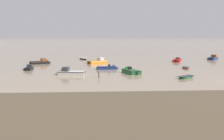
{
  "coord_description": "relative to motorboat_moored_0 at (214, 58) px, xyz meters",
  "views": [
    {
      "loc": [
        -25.68,
        -54.75,
        8.96
      ],
      "look_at": [
        -20.67,
        18.26,
        0.23
      ],
      "focal_mm": 51.16,
      "sensor_mm": 36.0,
      "label": 1
    }
  ],
  "objects": [
    {
      "name": "motorboat_moored_0",
      "position": [
        0.0,
        0.0,
        0.0
      ],
      "size": [
        5.3,
        6.09,
        2.3
      ],
      "rotation": [
        0.0,
        0.0,
        0.93
      ],
      "color": "navy",
      "rests_on": "ground"
    },
    {
      "name": "rowboat_moored_0",
      "position": [
        -22.11,
        -42.05,
        -0.16
      ],
      "size": [
        4.32,
        3.94,
        0.69
      ],
      "rotation": [
        0.0,
        0.0,
        3.83
      ],
      "color": "#23602D",
      "rests_on": "ground"
    },
    {
      "name": "motorboat_moored_1",
      "position": [
        -13.98,
        -6.48,
        -0.07
      ],
      "size": [
        4.11,
        6.14,
        2.0
      ],
      "rotation": [
        0.0,
        0.0,
        1.17
      ],
      "color": "red",
      "rests_on": "ground"
    },
    {
      "name": "motorboat_moored_3",
      "position": [
        -32.06,
        -33.09,
        -0.04
      ],
      "size": [
        4.01,
        6.84,
        2.22
      ],
      "rotation": [
        0.0,
        0.0,
        1.86
      ],
      "color": "#23602D",
      "rests_on": "ground"
    },
    {
      "name": "motorboat_moored_4",
      "position": [
        -45.55,
        -35.48,
        0.02
      ],
      "size": [
        6.77,
        3.41,
        2.46
      ],
      "rotation": [
        0.0,
        0.0,
        2.95
      ],
      "color": "white",
      "rests_on": "ground"
    },
    {
      "name": "motorboat_moored_5",
      "position": [
        -54.26,
        -11.02,
        -0.0
      ],
      "size": [
        6.32,
        4.4,
        2.28
      ],
      "rotation": [
        0.0,
        0.0,
        0.43
      ],
      "color": "black",
      "rests_on": "ground"
    },
    {
      "name": "rowboat_moored_2",
      "position": [
        -43.04,
        3.03,
        -0.16
      ],
      "size": [
        3.3,
        4.53,
        0.68
      ],
      "rotation": [
        0.0,
        0.0,
        2.05
      ],
      "color": "black",
      "rests_on": "ground"
    },
    {
      "name": "motorboat_moored_6",
      "position": [
        -55.35,
        -24.97,
        -0.09
      ],
      "size": [
        1.75,
        4.65,
        1.73
      ],
      "rotation": [
        0.0,
        0.0,
        1.54
      ],
      "color": "black",
      "rests_on": "ground"
    },
    {
      "name": "rowboat_moored_3",
      "position": [
        -17.21,
        -25.65,
        -0.2
      ],
      "size": [
        1.41,
        3.59,
        0.56
      ],
      "rotation": [
        0.0,
        0.0,
        1.51
      ],
      "color": "red",
      "rests_on": "ground"
    },
    {
      "name": "motorboat_moored_7",
      "position": [
        -37.94,
        -10.61,
        0.02
      ],
      "size": [
        6.62,
        5.49,
        2.46
      ],
      "rotation": [
        0.0,
        0.0,
        0.59
      ],
      "color": "orange",
      "rests_on": "ground"
    },
    {
      "name": "motorboat_moored_8",
      "position": [
        -35.99,
        -25.73,
        -0.09
      ],
      "size": [
        5.61,
        2.44,
        1.87
      ],
      "rotation": [
        0.0,
        0.0,
        0.1
      ],
      "color": "navy",
      "rests_on": "ground"
    },
    {
      "name": "mooring_post_left",
      "position": [
        -39.03,
        -40.18,
        0.35
      ],
      "size": [
        0.22,
        0.22,
        1.62
      ],
      "color": "#4E3323",
      "rests_on": "ground"
    }
  ]
}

